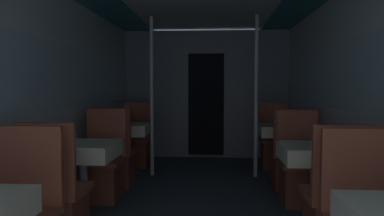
{
  "coord_description": "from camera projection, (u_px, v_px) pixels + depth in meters",
  "views": [
    {
      "loc": [
        0.18,
        -0.82,
        1.29
      ],
      "look_at": [
        -0.07,
        3.08,
        1.06
      ],
      "focal_mm": 35.0,
      "sensor_mm": 36.0,
      "label": 1
    }
  ],
  "objects": [
    {
      "name": "dining_table_left_1",
      "position": [
        83.0,
        154.0,
        3.6
      ],
      "size": [
        0.63,
        0.63,
        0.74
      ],
      "color": "#4C4C51",
      "rests_on": "ground_plane"
    },
    {
      "name": "chair_right_near_1",
      "position": [
        335.0,
        215.0,
        2.87
      ],
      "size": [
        0.46,
        0.46,
        1.02
      ],
      "color": "brown",
      "rests_on": "ground_plane"
    },
    {
      "name": "dining_table_left_2",
      "position": [
        127.0,
        131.0,
        5.4
      ],
      "size": [
        0.63,
        0.63,
        0.74
      ],
      "color": "#4C4C51",
      "rests_on": "ground_plane"
    },
    {
      "name": "wall_left",
      "position": [
        50.0,
        97.0,
        3.77
      ],
      "size": [
        0.05,
        8.5,
        2.27
      ],
      "color": "silver",
      "rests_on": "ground_plane"
    },
    {
      "name": "dining_table_right_2",
      "position": [
        281.0,
        132.0,
        5.26
      ],
      "size": [
        0.63,
        0.63,
        0.74
      ],
      "color": "#4C4C51",
      "rests_on": "ground_plane"
    },
    {
      "name": "chair_right_near_2",
      "position": [
        289.0,
        165.0,
        4.68
      ],
      "size": [
        0.46,
        0.46,
        1.02
      ],
      "color": "brown",
      "rests_on": "ground_plane"
    },
    {
      "name": "chair_left_far_2",
      "position": [
        136.0,
        147.0,
        6.03
      ],
      "size": [
        0.46,
        0.46,
        1.02
      ],
      "rotation": [
        0.0,
        0.0,
        3.14
      ],
      "color": "brown",
      "rests_on": "ground_plane"
    },
    {
      "name": "chair_left_far_1",
      "position": [
        102.0,
        173.0,
        4.22
      ],
      "size": [
        0.46,
        0.46,
        1.02
      ],
      "rotation": [
        0.0,
        0.0,
        3.14
      ],
      "color": "brown",
      "rests_on": "ground_plane"
    },
    {
      "name": "chair_left_near_2",
      "position": [
        117.0,
        163.0,
        4.82
      ],
      "size": [
        0.46,
        0.46,
        1.02
      ],
      "color": "brown",
      "rests_on": "ground_plane"
    },
    {
      "name": "support_pole_left_2",
      "position": [
        152.0,
        97.0,
        5.35
      ],
      "size": [
        0.05,
        0.05,
        2.27
      ],
      "color": "silver",
      "rests_on": "ground_plane"
    },
    {
      "name": "chair_right_far_1",
      "position": [
        300.0,
        177.0,
        4.08
      ],
      "size": [
        0.46,
        0.46,
        1.02
      ],
      "rotation": [
        0.0,
        0.0,
        3.14
      ],
      "color": "brown",
      "rests_on": "ground_plane"
    },
    {
      "name": "wall_right",
      "position": [
        353.0,
        98.0,
        3.57
      ],
      "size": [
        0.05,
        8.5,
        2.27
      ],
      "color": "silver",
      "rests_on": "ground_plane"
    },
    {
      "name": "chair_right_far_2",
      "position": [
        274.0,
        149.0,
        5.88
      ],
      "size": [
        0.46,
        0.46,
        1.02
      ],
      "rotation": [
        0.0,
        0.0,
        3.14
      ],
      "color": "brown",
      "rests_on": "ground_plane"
    },
    {
      "name": "bulkhead_far",
      "position": [
        206.0,
        95.0,
        6.73
      ],
      "size": [
        2.92,
        0.09,
        2.27
      ],
      "color": "slate",
      "rests_on": "ground_plane"
    },
    {
      "name": "dining_table_right_1",
      "position": [
        315.0,
        156.0,
        3.45
      ],
      "size": [
        0.63,
        0.63,
        0.74
      ],
      "color": "#4C4C51",
      "rests_on": "ground_plane"
    },
    {
      "name": "support_pole_right_2",
      "position": [
        256.0,
        97.0,
        5.25
      ],
      "size": [
        0.05,
        0.05,
        2.27
      ],
      "color": "silver",
      "rests_on": "ground_plane"
    },
    {
      "name": "chair_left_near_1",
      "position": [
        57.0,
        209.0,
        3.01
      ],
      "size": [
        0.46,
        0.46,
        1.02
      ],
      "color": "brown",
      "rests_on": "ground_plane"
    }
  ]
}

